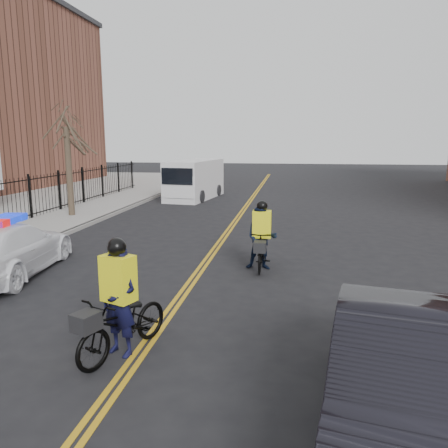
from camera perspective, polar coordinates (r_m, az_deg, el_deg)
name	(u,v)px	position (r m, az deg, el deg)	size (l,w,h in m)	color
ground	(173,308)	(9.63, -6.71, -10.86)	(120.00, 120.00, 0.00)	black
center_line_left	(226,232)	(17.17, 0.20, -1.04)	(0.10, 60.00, 0.01)	#BE8E16
center_line_right	(230,232)	(17.14, 0.73, -1.06)	(0.10, 60.00, 0.01)	#BE8E16
sidewalk	(51,225)	(19.68, -21.68, -0.08)	(3.00, 60.00, 0.15)	gray
curb	(84,226)	(18.96, -17.77, -0.21)	(0.20, 60.00, 0.15)	gray
iron_fence	(16,202)	(20.34, -25.51, 2.61)	(0.12, 28.00, 2.00)	black
street_tree	(67,141)	(21.15, -19.81, 10.21)	(3.20, 3.20, 4.80)	#34291F
police_cruiser	(7,249)	(12.93, -26.46, -2.95)	(2.62, 5.12, 1.58)	white
dark_sedan	(410,389)	(5.63, 23.15, -19.15)	(1.73, 4.97, 1.64)	black
cargo_van	(194,180)	(26.96, -3.96, 5.74)	(2.77, 5.83, 2.35)	silver
cyclist_near	(119,315)	(7.63, -13.50, -11.42)	(1.42, 2.16, 2.01)	black
cyclist_far	(261,242)	(12.17, 4.92, -2.42)	(0.87, 1.92, 1.94)	black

